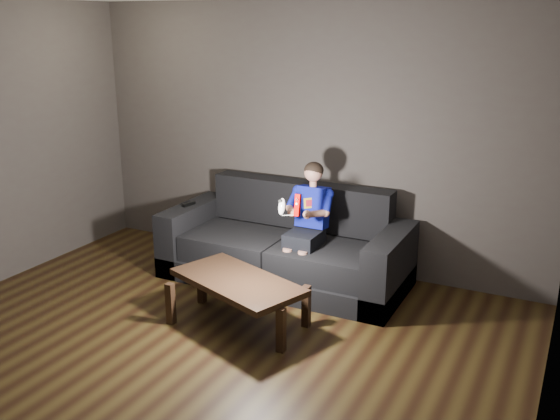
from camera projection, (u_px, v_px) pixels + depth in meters
The scene contains 9 objects.
floor at pixel (168, 371), 4.62m from camera, with size 5.00×5.00×0.00m, color black.
back_wall at pixel (309, 137), 6.37m from camera, with size 5.00×0.04×2.70m, color #413937.
right_wall at pixel (556, 256), 3.15m from camera, with size 0.04×5.00×2.70m, color #413937.
sofa at pixel (286, 251), 6.18m from camera, with size 2.40×1.04×0.93m.
child at pixel (308, 214), 5.87m from camera, with size 0.44×0.54×1.08m.
wii_remote_red at pixel (298, 205), 5.42m from camera, with size 0.05×0.07×0.20m.
nunchuk_white at pixel (282, 206), 5.50m from camera, with size 0.07×0.10×0.16m.
wii_remote_black at pixel (189, 204), 6.46m from camera, with size 0.07×0.17×0.03m.
coffee_table at pixel (238, 285), 5.23m from camera, with size 1.29×0.94×0.42m.
Camera 1 is at (2.58, -3.26, 2.49)m, focal length 40.00 mm.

